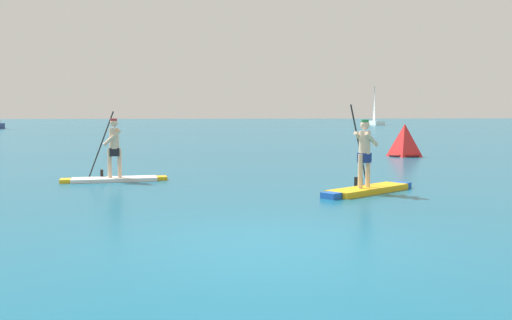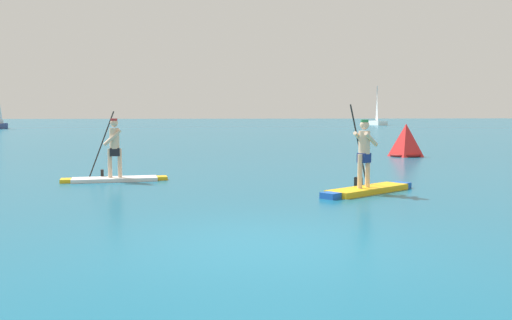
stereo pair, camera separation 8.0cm
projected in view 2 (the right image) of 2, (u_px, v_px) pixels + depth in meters
ground at (262, 245)px, 7.71m from camera, size 440.00×440.00×0.00m
paddleboarder_mid_center at (114, 167)px, 15.11m from camera, size 2.86×1.01×1.95m
paddleboarder_far_right at (367, 178)px, 12.83m from camera, size 2.70×2.04×2.07m
race_marker_buoy at (406, 142)px, 23.88m from camera, size 1.49×1.49×1.42m
sailboat_right_horizon at (377, 120)px, 92.86m from camera, size 1.71×5.70×6.50m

